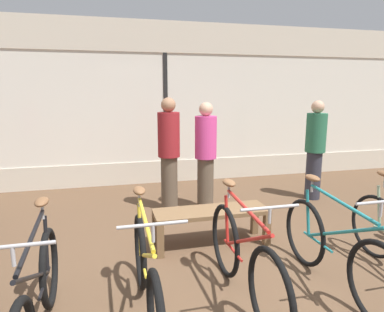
% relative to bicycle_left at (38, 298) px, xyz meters
% --- Properties ---
extents(ground_plane, '(24.00, 24.00, 0.00)m').
position_rel_bicycle_left_xyz_m(ground_plane, '(1.72, 0.55, -0.38)').
color(ground_plane, brown).
extents(shop_back_wall, '(12.00, 0.08, 3.20)m').
position_rel_bicycle_left_xyz_m(shop_back_wall, '(1.72, 4.39, 1.26)').
color(shop_back_wall, beige).
rests_on(shop_back_wall, ground_plane).
extents(bicycle_left, '(0.46, 1.76, 1.03)m').
position_rel_bicycle_left_xyz_m(bicycle_left, '(0.00, 0.00, 0.00)').
color(bicycle_left, black).
rests_on(bicycle_left, ground_plane).
extents(bicycle_center_left, '(0.46, 1.78, 1.04)m').
position_rel_bicycle_left_xyz_m(bicycle_center_left, '(0.81, 0.10, 0.01)').
color(bicycle_center_left, black).
rests_on(bicycle_center_left, ground_plane).
extents(bicycle_center, '(0.46, 1.73, 1.05)m').
position_rel_bicycle_left_xyz_m(bicycle_center, '(1.67, 0.14, 0.02)').
color(bicycle_center, black).
rests_on(bicycle_center, ground_plane).
extents(bicycle_center_right, '(0.46, 1.78, 1.04)m').
position_rel_bicycle_left_xyz_m(bicycle_center_right, '(2.58, 0.10, 0.02)').
color(bicycle_center_right, black).
rests_on(bicycle_center_right, ground_plane).
extents(display_bench, '(1.40, 0.44, 0.45)m').
position_rel_bicycle_left_xyz_m(display_bench, '(1.74, 1.31, -0.01)').
color(display_bench, brown).
rests_on(display_bench, ground_plane).
extents(customer_by_window, '(0.40, 0.40, 1.77)m').
position_rel_bicycle_left_xyz_m(customer_by_window, '(1.47, 2.68, 0.56)').
color(customer_by_window, brown).
rests_on(customer_by_window, ground_plane).
extents(customer_mid_floor, '(0.35, 0.35, 1.71)m').
position_rel_bicycle_left_xyz_m(customer_mid_floor, '(4.02, 2.64, 0.52)').
color(customer_mid_floor, '#2D2D38').
rests_on(customer_mid_floor, ground_plane).
extents(customer_near_bench, '(0.48, 0.48, 1.70)m').
position_rel_bicycle_left_xyz_m(customer_near_bench, '(2.04, 2.60, 0.51)').
color(customer_near_bench, brown).
rests_on(customer_near_bench, ground_plane).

